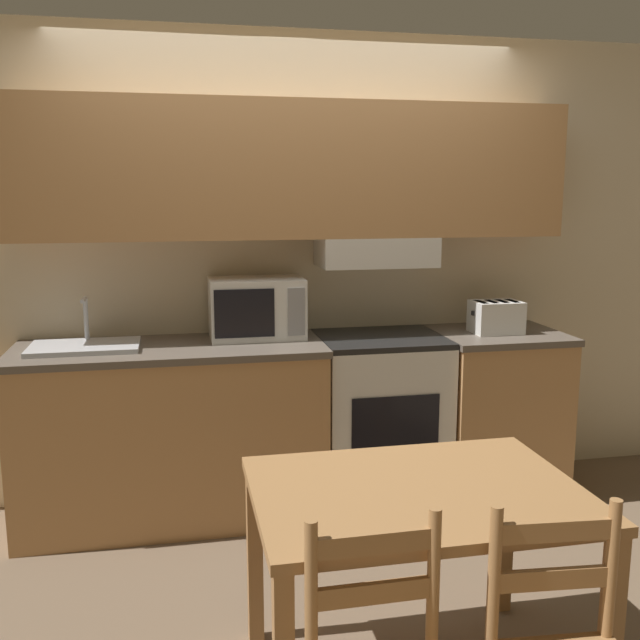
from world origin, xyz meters
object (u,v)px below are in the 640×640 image
Objects in this scene: microwave at (256,308)px; sink_basin at (85,346)px; stove_range at (380,418)px; dining_table at (417,515)px; toaster at (496,317)px.

sink_basin is at bearing -172.58° from microwave.
stove_range is 0.85× the size of dining_table.
microwave is at bearing 171.21° from stove_range.
dining_table is (1.22, -1.49, -0.32)m from sink_basin.
toaster is at bearing -5.95° from microwave.
stove_range is 1.61m from sink_basin.
microwave is 1.32m from toaster.
sink_basin is at bearing 179.40° from toaster.
stove_range is at bearing -8.79° from microwave.
sink_basin is (-1.53, -0.01, 0.48)m from stove_range.
sink_basin is 0.49× the size of dining_table.
stove_range is 1.87× the size of microwave.
dining_table is (-0.31, -1.50, 0.16)m from stove_range.
toaster is 0.25× the size of dining_table.
stove_range is 1.75× the size of sink_basin.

